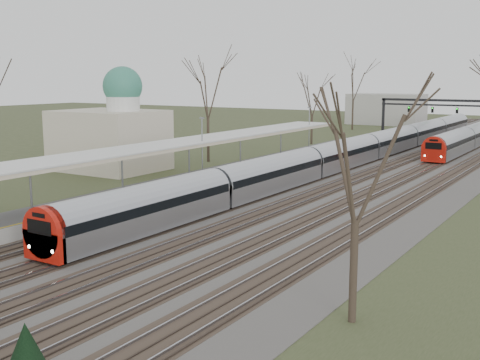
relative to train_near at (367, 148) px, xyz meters
name	(u,v)px	position (x,y,z in m)	size (l,w,h in m)	color
track_bed	(381,166)	(2.76, -3.11, -1.42)	(24.00, 160.00, 0.22)	#474442
platform	(213,177)	(-6.55, -20.61, -0.98)	(3.50, 69.00, 1.00)	#9E9B93
canopy	(181,144)	(-6.55, -25.13, 2.45)	(4.10, 50.00, 3.11)	slate
dome_building	(111,134)	(-19.21, -20.11, 2.24)	(10.00, 8.00, 10.30)	beige
signal_gantry	(452,107)	(2.79, 26.87, 3.43)	(21.00, 0.59, 6.08)	black
tree_west_far	(208,89)	(-14.50, -10.11, 6.54)	(5.50, 5.50, 11.33)	#2D231C
tree_east_near	(357,153)	(15.50, -43.11, 5.08)	(4.50, 4.50, 9.27)	#2D231C
train_near	(367,148)	(0.00, 0.00, 0.00)	(2.62, 90.21, 3.05)	#AFB2B9
train_far	(476,134)	(7.00, 23.29, 0.00)	(2.62, 45.21, 3.05)	#AFB2B9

